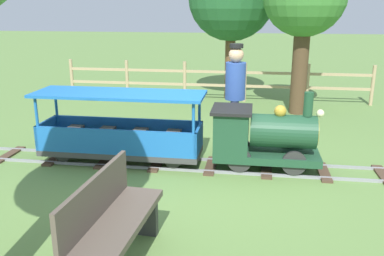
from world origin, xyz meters
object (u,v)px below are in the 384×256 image
at_px(passenger_car, 121,134).
at_px(park_bench, 112,223).
at_px(conductor_person, 235,89).
at_px(locomotive, 261,136).

distance_m(passenger_car, park_bench, 2.52).
height_order(passenger_car, park_bench, passenger_car).
xyz_separation_m(conductor_person, park_bench, (3.19, -0.84, -0.54)).
bearing_deg(passenger_car, conductor_person, 116.68).
bearing_deg(conductor_person, locomotive, 27.17).
height_order(passenger_car, conductor_person, conductor_person).
height_order(locomotive, conductor_person, conductor_person).
bearing_deg(park_bench, passenger_car, -163.69).
height_order(locomotive, park_bench, locomotive).
relative_size(conductor_person, park_bench, 1.22).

